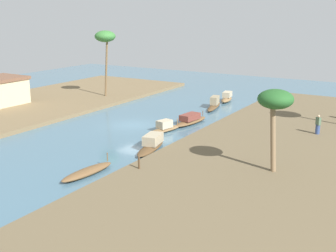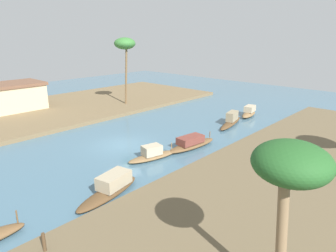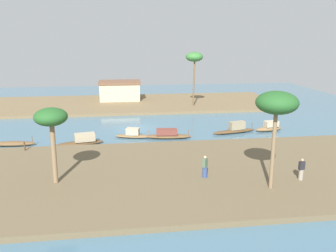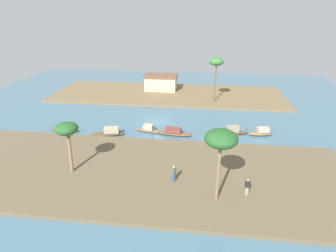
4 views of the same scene
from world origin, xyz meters
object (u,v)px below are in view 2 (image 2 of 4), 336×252
(sampan_with_red_awning, at_px, (111,188))
(mooring_post, at_px, (44,242))
(sampan_downstream_large, at_px, (249,112))
(sampan_foreground, at_px, (231,120))
(sampan_open_hull, at_px, (191,143))
(sampan_with_tall_canopy, at_px, (152,154))
(riverside_building, at_px, (11,96))
(palm_tree_left_near, at_px, (291,169))
(palm_tree_right_tall, at_px, (125,45))

(sampan_with_red_awning, height_order, mooring_post, mooring_post)
(sampan_downstream_large, height_order, sampan_foreground, sampan_foreground)
(sampan_open_hull, xyz_separation_m, sampan_with_tall_canopy, (-3.68, 0.70, -0.02))
(sampan_open_hull, bearing_deg, sampan_downstream_large, 12.60)
(mooring_post, bearing_deg, riverside_building, 71.53)
(sampan_with_tall_canopy, distance_m, sampan_foreground, 11.47)
(sampan_foreground, xyz_separation_m, mooring_post, (-21.49, -4.56, 0.33))
(sampan_open_hull, height_order, riverside_building, riverside_building)
(sampan_with_tall_canopy, relative_size, sampan_foreground, 0.74)
(sampan_with_tall_canopy, distance_m, palm_tree_left_near, 13.99)
(mooring_post, distance_m, palm_tree_left_near, 9.71)
(sampan_open_hull, bearing_deg, sampan_with_tall_canopy, 175.22)
(sampan_downstream_large, xyz_separation_m, palm_tree_left_near, (-21.49, -12.52, 4.53))
(palm_tree_left_near, bearing_deg, sampan_with_tall_canopy, 63.60)
(sampan_with_tall_canopy, distance_m, riverside_building, 21.64)
(mooring_post, relative_size, riverside_building, 0.12)
(sampan_with_red_awning, bearing_deg, mooring_post, -167.53)
(sampan_with_red_awning, bearing_deg, palm_tree_right_tall, 36.19)
(palm_tree_left_near, bearing_deg, sampan_foreground, 35.25)
(sampan_with_tall_canopy, xyz_separation_m, sampan_foreground, (11.46, 0.42, 0.08))
(palm_tree_left_near, relative_size, palm_tree_right_tall, 0.68)
(sampan_foreground, height_order, palm_tree_right_tall, palm_tree_right_tall)
(sampan_with_tall_canopy, height_order, sampan_foreground, sampan_foreground)
(riverside_building, bearing_deg, mooring_post, -108.27)
(palm_tree_right_tall, bearing_deg, sampan_downstream_large, -65.61)
(sampan_downstream_large, relative_size, palm_tree_right_tall, 0.42)
(sampan_open_hull, distance_m, mooring_post, 14.14)
(palm_tree_left_near, bearing_deg, palm_tree_right_tall, 59.48)
(sampan_with_tall_canopy, xyz_separation_m, riverside_building, (-1.45, 21.54, 1.56))
(sampan_downstream_large, distance_m, palm_tree_left_near, 25.28)
(sampan_with_tall_canopy, bearing_deg, palm_tree_left_near, -103.57)
(sampan_foreground, bearing_deg, sampan_with_red_awning, 175.18)
(sampan_downstream_large, height_order, mooring_post, mooring_post)
(sampan_with_red_awning, bearing_deg, sampan_downstream_large, -4.42)
(sampan_with_red_awning, distance_m, mooring_post, 5.35)
(sampan_downstream_large, bearing_deg, sampan_foreground, 173.71)
(sampan_open_hull, distance_m, sampan_downstream_large, 12.02)
(sampan_with_red_awning, bearing_deg, sampan_open_hull, -3.61)
(riverside_building, bearing_deg, sampan_open_hull, -76.79)
(sampan_with_red_awning, bearing_deg, sampan_with_tall_canopy, 9.05)
(sampan_open_hull, relative_size, sampan_foreground, 0.92)
(sampan_with_tall_canopy, xyz_separation_m, mooring_post, (-10.03, -4.13, 0.41))
(sampan_with_red_awning, bearing_deg, riverside_building, 69.39)
(sampan_foreground, xyz_separation_m, riverside_building, (-12.92, 21.11, 1.48))
(sampan_with_red_awning, xyz_separation_m, mooring_post, (-4.88, -2.18, 0.33))
(palm_tree_right_tall, xyz_separation_m, riverside_building, (-10.94, 7.32, -5.59))
(sampan_with_red_awning, height_order, sampan_with_tall_canopy, sampan_with_red_awning)
(sampan_foreground, bearing_deg, riverside_building, 108.51)
(sampan_with_tall_canopy, distance_m, mooring_post, 10.85)
(sampan_with_red_awning, height_order, sampan_foreground, sampan_foreground)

